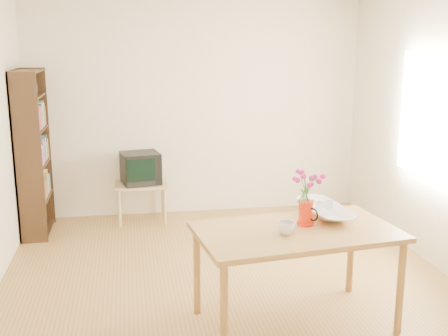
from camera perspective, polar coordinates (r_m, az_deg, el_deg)
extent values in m
plane|color=olive|center=(5.01, 0.60, -11.99)|extent=(4.50, 4.50, 0.00)
plane|color=#F4E7C4|center=(6.81, -2.80, 6.16)|extent=(4.00, 0.00, 4.00)
plane|color=#F4E7C4|center=(2.50, 10.03, -6.46)|extent=(4.00, 0.00, 4.00)
plane|color=white|center=(5.57, 20.58, 4.80)|extent=(0.00, 1.30, 1.30)
cube|color=olive|center=(4.19, 7.40, -6.46)|extent=(1.56, 1.02, 0.04)
cylinder|color=olive|center=(3.81, -0.01, -14.58)|extent=(0.06, 0.06, 0.71)
cylinder|color=olive|center=(4.36, 17.49, -11.51)|extent=(0.06, 0.06, 0.71)
cylinder|color=olive|center=(4.44, -2.78, -10.44)|extent=(0.06, 0.06, 0.71)
cylinder|color=olive|center=(4.91, 12.75, -8.35)|extent=(0.06, 0.06, 0.71)
cube|color=tan|center=(6.65, -8.42, -1.65)|extent=(0.60, 0.45, 0.03)
cylinder|color=tan|center=(6.53, -10.59, -4.10)|extent=(0.04, 0.04, 0.43)
cylinder|color=tan|center=(6.54, -6.03, -3.92)|extent=(0.04, 0.04, 0.43)
cylinder|color=tan|center=(6.89, -10.56, -3.20)|extent=(0.04, 0.04, 0.43)
cylinder|color=tan|center=(6.90, -6.24, -3.03)|extent=(0.04, 0.04, 0.43)
cube|color=black|center=(6.09, -19.30, 0.76)|extent=(0.28, 0.02, 1.80)
cube|color=black|center=(6.74, -18.40, 1.98)|extent=(0.28, 0.03, 1.80)
cube|color=black|center=(6.44, -19.98, 1.35)|extent=(0.02, 0.70, 1.80)
cube|color=black|center=(6.63, -18.28, -5.89)|extent=(0.27, 0.65, 0.02)
cube|color=black|center=(6.53, -18.50, -2.89)|extent=(0.27, 0.65, 0.02)
cube|color=black|center=(6.44, -18.75, 0.36)|extent=(0.27, 0.65, 0.02)
cube|color=black|center=(6.37, -19.00, 3.69)|extent=(0.27, 0.65, 0.02)
cube|color=black|center=(6.32, -19.24, 6.91)|extent=(0.27, 0.65, 0.02)
cube|color=black|center=(6.30, -19.42, 9.25)|extent=(0.27, 0.65, 0.02)
cylinder|color=red|center=(4.27, 8.31, -4.59)|extent=(0.11, 0.11, 0.18)
cylinder|color=red|center=(4.29, 8.27, -5.58)|extent=(0.13, 0.13, 0.02)
cylinder|color=red|center=(4.24, 8.35, -3.38)|extent=(0.12, 0.12, 0.01)
cone|color=red|center=(4.20, 8.20, -3.88)|extent=(0.07, 0.08, 0.06)
torus|color=black|center=(4.33, 8.51, -4.21)|extent=(0.06, 0.10, 0.10)
imported|color=white|center=(4.06, 6.39, -6.09)|extent=(0.13, 0.13, 0.09)
imported|color=white|center=(4.49, 10.24, -2.14)|extent=(0.49, 0.49, 0.42)
imported|color=white|center=(4.49, 9.74, -2.69)|extent=(0.09, 0.09, 0.06)
imported|color=white|center=(4.54, 10.67, -2.58)|extent=(0.09, 0.09, 0.06)
cube|color=black|center=(6.60, -8.48, 0.00)|extent=(0.49, 0.46, 0.36)
cube|color=black|center=(6.66, -8.50, 0.30)|extent=(0.33, 0.26, 0.25)
cube|color=black|center=(6.41, -8.44, -0.22)|extent=(0.32, 0.08, 0.25)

